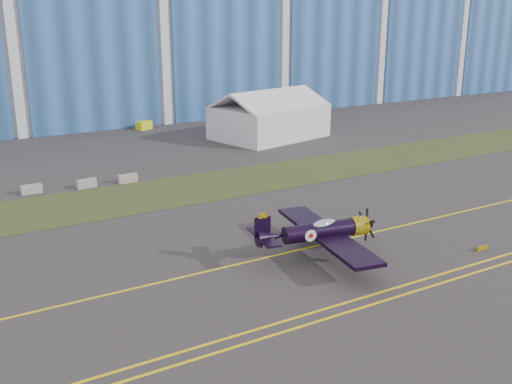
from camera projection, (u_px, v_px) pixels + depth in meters
ground at (146, 254)px, 44.04m from camera, size 260.00×260.00×0.00m
grass_median at (93, 204)px, 55.59m from camera, size 260.00×10.00×0.02m
taxiway_centreline at (173, 279)px, 39.91m from camera, size 200.00×0.20×0.02m
edge_line_near at (242, 345)px, 32.07m from camera, size 80.00×0.20×0.02m
edge_line_far at (233, 336)px, 32.90m from camera, size 80.00×0.20×0.02m
guard_board_right at (482, 248)px, 44.76m from camera, size 1.20×0.15×0.35m
warbird at (319, 231)px, 43.11m from camera, size 12.32×14.07×3.71m
tent at (269, 114)px, 84.06m from camera, size 16.80×13.87×6.84m
tug at (144, 125)px, 90.65m from camera, size 2.53×2.02×1.28m
barrier_a at (31, 189)px, 58.66m from camera, size 2.01×0.65×0.90m
barrier_b at (86, 183)px, 60.61m from camera, size 2.07×0.90×0.90m
barrier_c at (128, 179)px, 62.41m from camera, size 2.02×0.66×0.90m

